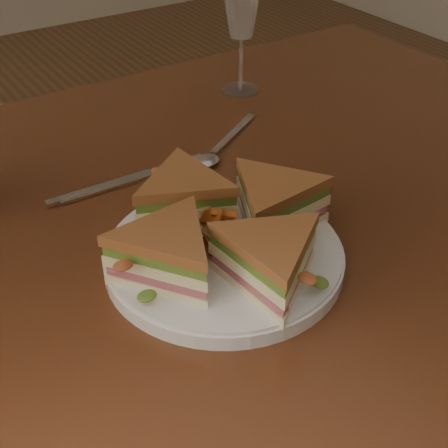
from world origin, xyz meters
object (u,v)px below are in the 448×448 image
(knife, at_px, (124,182))
(sandwich_wedges, at_px, (224,228))
(table, at_px, (205,263))
(wine_glass, at_px, (242,8))
(plate, at_px, (224,257))
(spoon, at_px, (211,155))

(knife, bearing_deg, sandwich_wedges, -83.72)
(table, xyz_separation_m, wine_glass, (0.22, 0.24, 0.23))
(knife, bearing_deg, plate, -83.72)
(spoon, distance_m, knife, 0.13)
(plate, bearing_deg, wine_glass, 53.45)
(plate, relative_size, knife, 1.16)
(plate, distance_m, knife, 0.20)
(knife, distance_m, wine_glass, 0.35)
(sandwich_wedges, distance_m, knife, 0.21)
(plate, relative_size, sandwich_wedges, 0.91)
(spoon, height_order, knife, spoon)
(spoon, height_order, wine_glass, wine_glass)
(spoon, bearing_deg, wine_glass, 14.72)
(spoon, bearing_deg, table, -157.60)
(knife, bearing_deg, wine_glass, 29.68)
(table, height_order, sandwich_wedges, sandwich_wedges)
(table, relative_size, sandwich_wedges, 4.41)
(plate, height_order, sandwich_wedges, sandwich_wedges)
(knife, relative_size, wine_glass, 1.17)
(wine_glass, bearing_deg, spoon, -134.62)
(knife, xyz_separation_m, wine_glass, (0.28, 0.16, 0.13))
(table, xyz_separation_m, sandwich_wedges, (-0.05, -0.12, 0.14))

